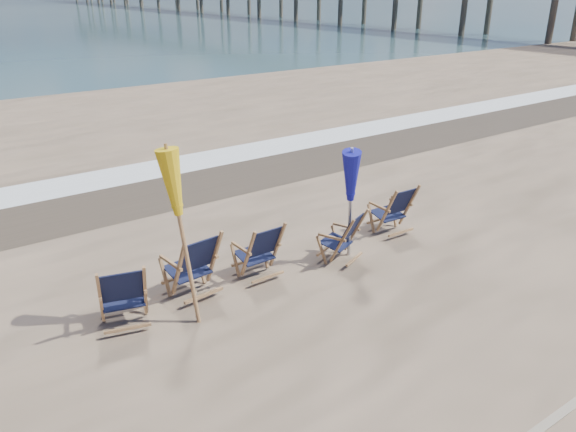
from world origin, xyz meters
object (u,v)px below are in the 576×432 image
beach_chair_1 (215,260)px  umbrella_yellow (181,193)px  beach_chair_2 (278,247)px  beach_chair_3 (356,232)px  beach_chair_0 (146,293)px  beach_chair_4 (409,207)px  umbrella_blue (351,178)px

beach_chair_1 → umbrella_yellow: size_ratio=0.44×
beach_chair_2 → beach_chair_3: beach_chair_2 is taller
beach_chair_0 → beach_chair_1: size_ratio=0.94×
beach_chair_0 → umbrella_yellow: size_ratio=0.42×
beach_chair_3 → beach_chair_4: (1.47, 0.21, 0.04)m
beach_chair_0 → beach_chair_4: beach_chair_0 is taller
umbrella_yellow → beach_chair_1: bearing=36.1°
beach_chair_1 → umbrella_blue: umbrella_blue is taller
beach_chair_4 → umbrella_yellow: bearing=6.1°
beach_chair_0 → beach_chair_1: beach_chair_1 is taller
beach_chair_0 → umbrella_blue: 3.57m
beach_chair_0 → beach_chair_3: bearing=-165.8°
beach_chair_0 → beach_chair_2: bearing=-160.5°
umbrella_blue → beach_chair_4: bearing=8.2°
beach_chair_1 → beach_chair_2: bearing=168.8°
beach_chair_4 → umbrella_yellow: (-4.58, -0.37, 1.37)m
beach_chair_1 → beach_chair_4: (3.92, -0.11, -0.04)m
beach_chair_2 → umbrella_yellow: 2.22m
beach_chair_2 → umbrella_blue: size_ratio=0.49×
beach_chair_4 → umbrella_blue: size_ratio=0.50×
beach_chair_1 → beach_chair_4: 3.92m
beach_chair_4 → beach_chair_0: bearing=3.4°
beach_chair_0 → beach_chair_4: bearing=-163.2°
beach_chair_0 → beach_chair_2: 2.22m
umbrella_yellow → umbrella_blue: bearing=2.6°
beach_chair_1 → beach_chair_3: beach_chair_1 is taller
beach_chair_3 → beach_chair_1: bearing=-29.9°
beach_chair_4 → umbrella_yellow: umbrella_yellow is taller
beach_chair_1 → beach_chair_4: bearing=172.6°
beach_chair_2 → umbrella_blue: umbrella_blue is taller
beach_chair_1 → umbrella_yellow: 1.55m
beach_chair_1 → umbrella_yellow: bearing=30.4°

